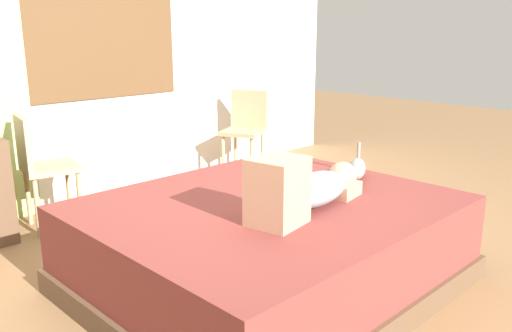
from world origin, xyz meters
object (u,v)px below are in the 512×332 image
(bed, at_px, (268,244))
(cat, at_px, (357,169))
(person_lying, at_px, (306,188))
(chair_spare, at_px, (246,126))
(chair_by_desk, at_px, (40,163))

(bed, height_order, cat, cat)
(person_lying, height_order, chair_spare, same)
(cat, bearing_deg, chair_by_desk, 123.45)
(bed, relative_size, person_lying, 2.13)
(person_lying, bearing_deg, chair_by_desk, 105.97)
(cat, distance_m, chair_spare, 2.11)
(bed, distance_m, chair_spare, 2.44)
(cat, xyz_separation_m, chair_spare, (0.85, 1.93, -0.08))
(bed, relative_size, chair_spare, 2.33)
(person_lying, bearing_deg, chair_spare, 53.73)
(chair_spare, bearing_deg, chair_by_desk, -179.36)
(person_lying, xyz_separation_m, chair_by_desk, (-0.59, 2.05, -0.13))
(bed, height_order, person_lying, person_lying)
(person_lying, bearing_deg, cat, 11.77)
(cat, relative_size, chair_spare, 0.37)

